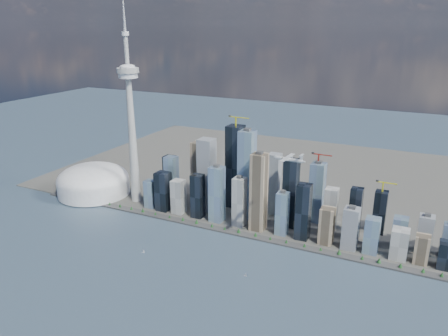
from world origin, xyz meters
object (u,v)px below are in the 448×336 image
at_px(needle_tower, 131,117).
at_px(sailboat_east, 246,275).
at_px(airplane, 289,159).
at_px(sailboat_west, 143,252).
at_px(dome_stadium, 93,181).

xyz_separation_m(needle_tower, sailboat_east, (418.51, -216.23, -232.85)).
relative_size(airplane, sailboat_east, 6.93).
distance_m(sailboat_west, sailboat_east, 233.60).
height_order(needle_tower, airplane, needle_tower).
distance_m(airplane, sailboat_east, 239.98).
height_order(dome_stadium, sailboat_west, dome_stadium).
relative_size(needle_tower, dome_stadium, 2.75).
bearing_deg(dome_stadium, airplane, -12.19).
height_order(needle_tower, dome_stadium, needle_tower).
bearing_deg(dome_stadium, sailboat_west, -33.70).
height_order(dome_stadium, airplane, airplane).
relative_size(airplane, sailboat_west, 7.90).
bearing_deg(airplane, sailboat_east, -121.02).
bearing_deg(sailboat_east, sailboat_west, -158.01).
distance_m(needle_tower, sailboat_east, 525.48).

